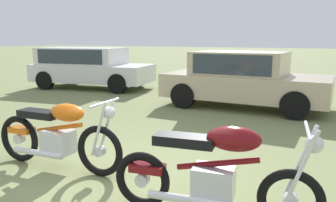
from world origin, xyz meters
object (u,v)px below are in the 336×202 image
Objects in this scene: motorcycle_maroon at (214,173)px; car_white at (87,65)px; car_beige at (243,76)px; motorcycle_orange at (58,135)px.

motorcycle_maroon is 0.47× the size of car_white.
motorcycle_maroon is at bearing -51.55° from car_white.
car_white and car_beige have the same top height.
motorcycle_orange is 0.50× the size of car_beige.
car_beige reaches higher than motorcycle_orange.
car_beige reaches higher than motorcycle_maroon.
car_white reaches higher than motorcycle_orange.
motorcycle_orange is 2.36m from motorcycle_maroon.
car_beige is (-1.13, 5.69, 0.31)m from motorcycle_maroon.
motorcycle_maroon is at bearing -77.14° from car_beige.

